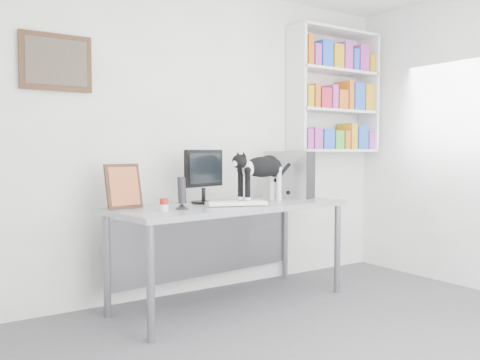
{
  "coord_description": "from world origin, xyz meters",
  "views": [
    {
      "loc": [
        -2.26,
        -1.95,
        1.24
      ],
      "look_at": [
        0.04,
        1.53,
        1.01
      ],
      "focal_mm": 38.0,
      "sensor_mm": 36.0,
      "label": 1
    }
  ],
  "objects_px": {
    "cat": "(262,179)",
    "desk": "(232,254)",
    "monitor": "(203,176)",
    "keyboard": "(236,203)",
    "pc_tower": "(289,175)",
    "bookshelf": "(334,91)",
    "soup_can": "(164,205)",
    "leaning_print": "(123,185)",
    "speaker": "(182,193)"
  },
  "relations": [
    {
      "from": "keyboard",
      "to": "cat",
      "type": "xyz_separation_m",
      "value": [
        0.27,
        0.04,
        0.18
      ]
    },
    {
      "from": "desk",
      "to": "bookshelf",
      "type": "bearing_deg",
      "value": 7.91
    },
    {
      "from": "bookshelf",
      "to": "keyboard",
      "type": "distance_m",
      "value": 1.88
    },
    {
      "from": "desk",
      "to": "monitor",
      "type": "height_order",
      "value": "monitor"
    },
    {
      "from": "monitor",
      "to": "soup_can",
      "type": "xyz_separation_m",
      "value": [
        -0.49,
        -0.3,
        -0.18
      ]
    },
    {
      "from": "leaning_print",
      "to": "speaker",
      "type": "bearing_deg",
      "value": -48.94
    },
    {
      "from": "keyboard",
      "to": "cat",
      "type": "distance_m",
      "value": 0.33
    },
    {
      "from": "monitor",
      "to": "bookshelf",
      "type": "bearing_deg",
      "value": -9.82
    },
    {
      "from": "monitor",
      "to": "leaning_print",
      "type": "relative_size",
      "value": 1.3
    },
    {
      "from": "desk",
      "to": "cat",
      "type": "bearing_deg",
      "value": -26.7
    },
    {
      "from": "bookshelf",
      "to": "soup_can",
      "type": "distance_m",
      "value": 2.4
    },
    {
      "from": "desk",
      "to": "soup_can",
      "type": "relative_size",
      "value": 21.81
    },
    {
      "from": "pc_tower",
      "to": "speaker",
      "type": "distance_m",
      "value": 1.25
    },
    {
      "from": "bookshelf",
      "to": "keyboard",
      "type": "height_order",
      "value": "bookshelf"
    },
    {
      "from": "monitor",
      "to": "soup_can",
      "type": "distance_m",
      "value": 0.6
    },
    {
      "from": "keyboard",
      "to": "speaker",
      "type": "height_order",
      "value": "speaker"
    },
    {
      "from": "keyboard",
      "to": "cat",
      "type": "bearing_deg",
      "value": 25.92
    },
    {
      "from": "desk",
      "to": "speaker",
      "type": "height_order",
      "value": "speaker"
    },
    {
      "from": "soup_can",
      "to": "cat",
      "type": "distance_m",
      "value": 0.91
    },
    {
      "from": "desk",
      "to": "soup_can",
      "type": "height_order",
      "value": "soup_can"
    },
    {
      "from": "bookshelf",
      "to": "monitor",
      "type": "distance_m",
      "value": 1.84
    },
    {
      "from": "bookshelf",
      "to": "speaker",
      "type": "bearing_deg",
      "value": -166.16
    },
    {
      "from": "speaker",
      "to": "cat",
      "type": "xyz_separation_m",
      "value": [
        0.74,
        0.04,
        0.08
      ]
    },
    {
      "from": "bookshelf",
      "to": "leaning_print",
      "type": "distance_m",
      "value": 2.47
    },
    {
      "from": "bookshelf",
      "to": "leaning_print",
      "type": "relative_size",
      "value": 3.61
    },
    {
      "from": "keyboard",
      "to": "soup_can",
      "type": "bearing_deg",
      "value": -159.57
    },
    {
      "from": "desk",
      "to": "monitor",
      "type": "xyz_separation_m",
      "value": [
        -0.17,
        0.16,
        0.63
      ]
    },
    {
      "from": "monitor",
      "to": "leaning_print",
      "type": "distance_m",
      "value": 0.68
    },
    {
      "from": "cat",
      "to": "keyboard",
      "type": "bearing_deg",
      "value": 172.8
    },
    {
      "from": "soup_can",
      "to": "bookshelf",
      "type": "bearing_deg",
      "value": 13.39
    },
    {
      "from": "pc_tower",
      "to": "monitor",
      "type": "bearing_deg",
      "value": 153.41
    },
    {
      "from": "bookshelf",
      "to": "desk",
      "type": "distance_m",
      "value": 2.09
    },
    {
      "from": "pc_tower",
      "to": "desk",
      "type": "bearing_deg",
      "value": 165.65
    },
    {
      "from": "monitor",
      "to": "desk",
      "type": "bearing_deg",
      "value": -59.28
    },
    {
      "from": "pc_tower",
      "to": "cat",
      "type": "relative_size",
      "value": 0.66
    },
    {
      "from": "cat",
      "to": "bookshelf",
      "type": "bearing_deg",
      "value": 5.34
    },
    {
      "from": "desk",
      "to": "soup_can",
      "type": "distance_m",
      "value": 0.82
    },
    {
      "from": "leaning_print",
      "to": "cat",
      "type": "height_order",
      "value": "cat"
    },
    {
      "from": "speaker",
      "to": "cat",
      "type": "distance_m",
      "value": 0.75
    },
    {
      "from": "desk",
      "to": "keyboard",
      "type": "relative_size",
      "value": 4.23
    },
    {
      "from": "pc_tower",
      "to": "speaker",
      "type": "bearing_deg",
      "value": 166.74
    },
    {
      "from": "keyboard",
      "to": "desk",
      "type": "bearing_deg",
      "value": 91.96
    },
    {
      "from": "monitor",
      "to": "keyboard",
      "type": "relative_size",
      "value": 0.96
    },
    {
      "from": "keyboard",
      "to": "speaker",
      "type": "bearing_deg",
      "value": -161.25
    },
    {
      "from": "bookshelf",
      "to": "cat",
      "type": "xyz_separation_m",
      "value": [
        -1.23,
        -0.45,
        -0.83
      ]
    },
    {
      "from": "cat",
      "to": "desk",
      "type": "bearing_deg",
      "value": 144.5
    },
    {
      "from": "keyboard",
      "to": "pc_tower",
      "type": "relative_size",
      "value": 1.09
    },
    {
      "from": "bookshelf",
      "to": "soup_can",
      "type": "xyz_separation_m",
      "value": [
        -2.13,
        -0.51,
        -0.99
      ]
    },
    {
      "from": "pc_tower",
      "to": "keyboard",
      "type": "bearing_deg",
      "value": 174.02
    },
    {
      "from": "bookshelf",
      "to": "desk",
      "type": "bearing_deg",
      "value": -166.21
    }
  ]
}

